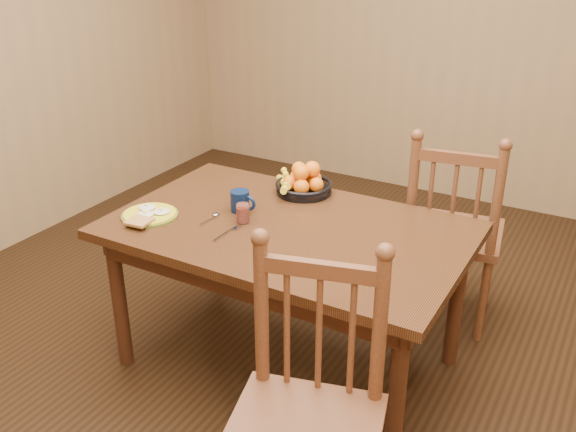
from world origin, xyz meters
The scene contains 10 objects.
room centered at (0.00, 0.00, 1.35)m, with size 4.52×5.02×2.72m.
dining_table centered at (0.00, 0.00, 0.67)m, with size 1.60×1.00×0.75m.
chair_far centered at (0.56, 0.76, 0.53)m, with size 0.55×0.54×1.08m.
chair_near centered at (0.54, -0.83, 0.53)m, with size 0.59×0.58×1.08m.
breakfast_plate centered at (-0.61, -0.23, 0.76)m, with size 0.26×0.29×0.04m.
fork centered at (-0.20, -0.19, 0.75)m, with size 0.03×0.18×0.00m.
spoon centered at (-0.35, -0.08, 0.75)m, with size 0.04×0.16×0.01m.
coffee_mug centered at (-0.28, 0.04, 0.80)m, with size 0.13×0.09×0.10m.
juice_glass centered at (-0.20, -0.07, 0.79)m, with size 0.06×0.06×0.09m.
fruit_bowl centered at (-0.13, 0.38, 0.81)m, with size 0.32×0.32×0.17m.
Camera 1 is at (1.28, -2.27, 2.01)m, focal length 40.00 mm.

